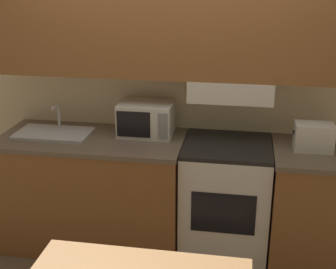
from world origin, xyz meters
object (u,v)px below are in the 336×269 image
at_px(stove_range, 225,200).
at_px(sink_basin, 54,133).
at_px(microwave, 146,119).
at_px(toaster, 314,137).

xyz_separation_m(stove_range, sink_basin, (-1.36, -0.02, 0.48)).
xyz_separation_m(microwave, sink_basin, (-0.72, -0.14, -0.11)).
bearing_deg(toaster, sink_basin, -179.79).
bearing_deg(stove_range, microwave, 169.65).
relative_size(stove_range, toaster, 3.29).
bearing_deg(stove_range, sink_basin, -178.98).
relative_size(microwave, toaster, 1.47).
distance_m(microwave, sink_basin, 0.74).
relative_size(toaster, sink_basin, 0.49).
bearing_deg(toaster, microwave, 173.87).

